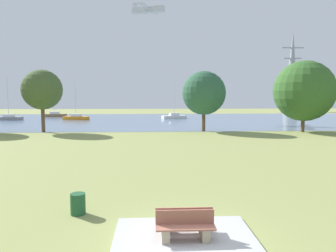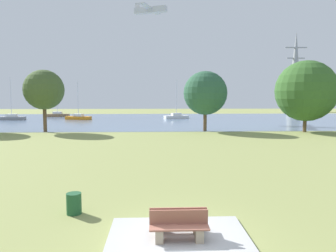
{
  "view_description": "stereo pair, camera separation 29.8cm",
  "coord_description": "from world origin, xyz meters",
  "px_view_note": "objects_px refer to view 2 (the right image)",
  "views": [
    {
      "loc": [
        -1.02,
        -9.54,
        4.46
      ],
      "look_at": [
        0.34,
        16.17,
        2.04
      ],
      "focal_mm": 34.15,
      "sensor_mm": 36.0,
      "label": 1
    },
    {
      "loc": [
        -0.72,
        -9.55,
        4.46
      ],
      "look_at": [
        0.34,
        16.17,
        2.04
      ],
      "focal_mm": 34.15,
      "sensor_mm": 36.0,
      "label": 2
    }
  ],
  "objects_px": {
    "sailboat_gray": "(12,117)",
    "tree_west_far": "(205,93)",
    "electricity_pylon": "(295,72)",
    "tree_east_far": "(44,90)",
    "bench_facing_water": "(178,222)",
    "litter_bin": "(74,204)",
    "sailboat_white": "(176,116)",
    "tree_west_near": "(306,91)",
    "light_aircraft": "(150,10)",
    "sailboat_brown": "(58,115)",
    "sailboat_orange": "(78,117)",
    "bench_facing_inland": "(179,229)"
  },
  "relations": [
    {
      "from": "tree_east_far",
      "to": "sailboat_brown",
      "type": "bearing_deg",
      "value": 103.97
    },
    {
      "from": "sailboat_gray",
      "to": "tree_west_near",
      "type": "height_order",
      "value": "tree_west_near"
    },
    {
      "from": "sailboat_brown",
      "to": "light_aircraft",
      "type": "distance_m",
      "value": 29.5
    },
    {
      "from": "electricity_pylon",
      "to": "tree_east_far",
      "type": "bearing_deg",
      "value": -136.49
    },
    {
      "from": "sailboat_orange",
      "to": "electricity_pylon",
      "type": "relative_size",
      "value": 0.31
    },
    {
      "from": "bench_facing_inland",
      "to": "sailboat_gray",
      "type": "distance_m",
      "value": 58.19
    },
    {
      "from": "sailboat_white",
      "to": "tree_east_far",
      "type": "bearing_deg",
      "value": -128.32
    },
    {
      "from": "sailboat_gray",
      "to": "sailboat_orange",
      "type": "height_order",
      "value": "sailboat_gray"
    },
    {
      "from": "litter_bin",
      "to": "tree_west_near",
      "type": "xyz_separation_m",
      "value": [
        21.68,
        26.83,
        4.67
      ]
    },
    {
      "from": "tree_east_far",
      "to": "sailboat_white",
      "type": "bearing_deg",
      "value": 51.68
    },
    {
      "from": "bench_facing_water",
      "to": "sailboat_gray",
      "type": "distance_m",
      "value": 57.72
    },
    {
      "from": "sailboat_orange",
      "to": "bench_facing_inland",
      "type": "bearing_deg",
      "value": -73.59
    },
    {
      "from": "electricity_pylon",
      "to": "sailboat_gray",
      "type": "bearing_deg",
      "value": -155.3
    },
    {
      "from": "sailboat_orange",
      "to": "tree_east_far",
      "type": "xyz_separation_m",
      "value": [
        0.83,
        -20.83,
        4.75
      ]
    },
    {
      "from": "sailboat_white",
      "to": "sailboat_orange",
      "type": "height_order",
      "value": "sailboat_white"
    },
    {
      "from": "tree_west_near",
      "to": "bench_facing_inland",
      "type": "bearing_deg",
      "value": -121.27
    },
    {
      "from": "bench_facing_inland",
      "to": "sailboat_brown",
      "type": "xyz_separation_m",
      "value": [
        -21.72,
        60.36,
        0.0
      ]
    },
    {
      "from": "tree_west_near",
      "to": "light_aircraft",
      "type": "distance_m",
      "value": 34.65
    },
    {
      "from": "tree_east_far",
      "to": "bench_facing_water",
      "type": "bearing_deg",
      "value": -64.6
    },
    {
      "from": "sailboat_gray",
      "to": "light_aircraft",
      "type": "height_order",
      "value": "light_aircraft"
    },
    {
      "from": "litter_bin",
      "to": "tree_west_far",
      "type": "height_order",
      "value": "tree_west_far"
    },
    {
      "from": "tree_west_near",
      "to": "sailboat_gray",
      "type": "bearing_deg",
      "value": 154.25
    },
    {
      "from": "litter_bin",
      "to": "sailboat_brown",
      "type": "distance_m",
      "value": 60.46
    },
    {
      "from": "sailboat_brown",
      "to": "sailboat_orange",
      "type": "distance_m",
      "value": 10.88
    },
    {
      "from": "sailboat_gray",
      "to": "electricity_pylon",
      "type": "height_order",
      "value": "electricity_pylon"
    },
    {
      "from": "sailboat_brown",
      "to": "sailboat_orange",
      "type": "relative_size",
      "value": 1.05
    },
    {
      "from": "light_aircraft",
      "to": "sailboat_white",
      "type": "bearing_deg",
      "value": -0.12
    },
    {
      "from": "bench_facing_water",
      "to": "sailboat_white",
      "type": "xyz_separation_m",
      "value": [
        3.5,
        52.88,
        0.0
      ]
    },
    {
      "from": "bench_facing_inland",
      "to": "electricity_pylon",
      "type": "distance_m",
      "value": 92.01
    },
    {
      "from": "sailboat_orange",
      "to": "electricity_pylon",
      "type": "distance_m",
      "value": 63.88
    },
    {
      "from": "sailboat_brown",
      "to": "bench_facing_inland",
      "type": "bearing_deg",
      "value": -70.21
    },
    {
      "from": "sailboat_white",
      "to": "tree_west_near",
      "type": "distance_m",
      "value": 28.34
    },
    {
      "from": "litter_bin",
      "to": "tree_west_far",
      "type": "distance_m",
      "value": 30.15
    },
    {
      "from": "litter_bin",
      "to": "sailboat_white",
      "type": "xyz_separation_m",
      "value": [
        7.3,
        50.8,
        0.07
      ]
    },
    {
      "from": "tree_west_near",
      "to": "electricity_pylon",
      "type": "distance_m",
      "value": 57.51
    },
    {
      "from": "sailboat_orange",
      "to": "litter_bin",
      "type": "bearing_deg",
      "value": -76.9
    },
    {
      "from": "tree_west_far",
      "to": "sailboat_gray",
      "type": "bearing_deg",
      "value": 148.35
    },
    {
      "from": "bench_facing_inland",
      "to": "sailboat_brown",
      "type": "height_order",
      "value": "sailboat_brown"
    },
    {
      "from": "tree_east_far",
      "to": "light_aircraft",
      "type": "xyz_separation_m",
      "value": [
        12.84,
        22.62,
        15.62
      ]
    },
    {
      "from": "bench_facing_water",
      "to": "electricity_pylon",
      "type": "bearing_deg",
      "value": 64.03
    },
    {
      "from": "litter_bin",
      "to": "sailboat_orange",
      "type": "height_order",
      "value": "sailboat_orange"
    },
    {
      "from": "bench_facing_inland",
      "to": "sailboat_white",
      "type": "xyz_separation_m",
      "value": [
        3.5,
        53.42,
        0.0
      ]
    },
    {
      "from": "sailboat_white",
      "to": "electricity_pylon",
      "type": "distance_m",
      "value": 47.62
    },
    {
      "from": "bench_facing_inland",
      "to": "sailboat_orange",
      "type": "relative_size",
      "value": 0.25
    },
    {
      "from": "bench_facing_water",
      "to": "electricity_pylon",
      "type": "xyz_separation_m",
      "value": [
        39.79,
        81.69,
        10.98
      ]
    },
    {
      "from": "sailboat_white",
      "to": "tree_west_far",
      "type": "height_order",
      "value": "sailboat_white"
    },
    {
      "from": "litter_bin",
      "to": "sailboat_orange",
      "type": "bearing_deg",
      "value": 103.1
    },
    {
      "from": "bench_facing_water",
      "to": "tree_west_near",
      "type": "distance_m",
      "value": 34.3
    },
    {
      "from": "sailboat_gray",
      "to": "tree_west_far",
      "type": "relative_size",
      "value": 1.04
    },
    {
      "from": "tree_east_far",
      "to": "tree_west_near",
      "type": "height_order",
      "value": "tree_west_near"
    }
  ]
}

